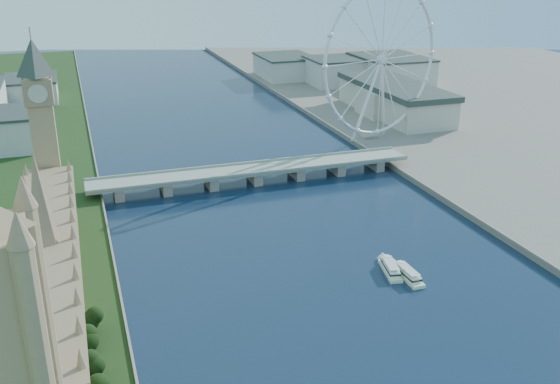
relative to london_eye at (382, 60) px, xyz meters
name	(u,v)px	position (x,y,z in m)	size (l,w,h in m)	color
parliament_range	(50,274)	(-247.98, -185.08, -49.04)	(24.00, 200.00, 70.00)	tan
big_ben	(40,106)	(-247.98, -77.08, -0.95)	(20.02, 20.02, 110.00)	tan
westminster_bridge	(254,172)	(-119.98, -55.08, -60.89)	(220.00, 22.00, 9.50)	gray
london_eye	(382,60)	(0.00, 0.00, 0.00)	(113.60, 39.12, 124.30)	silver
county_hall	(393,117)	(55.02, 74.92, -67.52)	(54.00, 144.00, 35.00)	beige
city_skyline	(220,83)	(-80.75, 205.00, -50.56)	(505.00, 280.00, 32.00)	beige
tour_boat_near	(407,278)	(-88.90, -207.32, -67.52)	(6.49, 25.62, 5.62)	#E4EFCC
tour_boat_far	(390,272)	(-93.85, -199.43, -67.52)	(6.50, 25.66, 5.63)	silver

